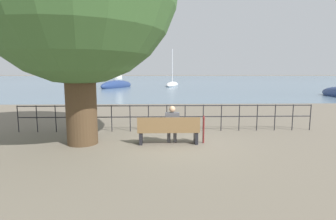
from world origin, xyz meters
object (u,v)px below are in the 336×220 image
Objects in this scene: seated_person_left at (172,123)px; sailboat_1 at (172,85)px; harbor_lighthouse at (117,57)px; sailboat_2 at (117,85)px; closed_umbrella at (204,127)px; park_bench at (169,131)px.

sailboat_1 is at bearing 87.15° from seated_person_left.
sailboat_1 is (2.01, 40.49, -0.42)m from seated_person_left.
harbor_lighthouse reaches higher than seated_person_left.
seated_person_left is at bearing -55.50° from sailboat_2.
closed_umbrella is at bearing 1.59° from seated_person_left.
sailboat_2 reaches higher than park_bench.
sailboat_2 is at bearing 103.48° from closed_umbrella.
sailboat_1 reaches higher than seated_person_left.
sailboat_2 is at bearing 101.86° from seated_person_left.
closed_umbrella is (1.03, 0.03, -0.16)m from seated_person_left.
closed_umbrella is 0.11× the size of sailboat_1.
harbor_lighthouse is (-22.60, 79.44, 9.86)m from sailboat_1.
harbor_lighthouse is at bearing 118.56° from sailboat_1.
seated_person_left is 1.05m from closed_umbrella.
seated_person_left is at bearing -80.26° from harbor_lighthouse.
sailboat_1 is at bearing 52.49° from sailboat_2.
closed_umbrella is 36.06m from sailboat_2.
park_bench is at bearing -80.33° from sailboat_1.
sailboat_1 is (2.13, 40.56, -0.18)m from park_bench.
closed_umbrella is 40.47m from sailboat_1.
seated_person_left reaches higher than park_bench.
park_bench is at bearing -80.32° from harbor_lighthouse.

